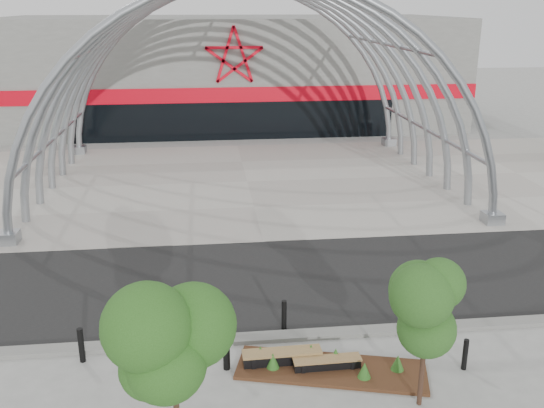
# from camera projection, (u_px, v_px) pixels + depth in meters

# --- Properties ---
(ground) EXTENTS (140.00, 140.00, 0.00)m
(ground) POSITION_uv_depth(u_px,v_px,m) (288.00, 333.00, 17.45)
(ground) COLOR gray
(ground) RESTS_ON ground
(road) EXTENTS (140.00, 7.00, 0.02)m
(road) POSITION_uv_depth(u_px,v_px,m) (274.00, 280.00, 20.74)
(road) COLOR black
(road) RESTS_ON ground
(forecourt) EXTENTS (60.00, 17.00, 0.04)m
(forecourt) POSITION_uv_depth(u_px,v_px,m) (247.00, 182.00, 32.04)
(forecourt) COLOR #A59E95
(forecourt) RESTS_ON ground
(kerb) EXTENTS (60.00, 0.50, 0.12)m
(kerb) POSITION_uv_depth(u_px,v_px,m) (289.00, 336.00, 17.19)
(kerb) COLOR slate
(kerb) RESTS_ON ground
(arena_building) EXTENTS (34.00, 15.24, 8.00)m
(arena_building) POSITION_uv_depth(u_px,v_px,m) (229.00, 70.00, 47.70)
(arena_building) COLOR slate
(arena_building) RESTS_ON ground
(vault_canopy) EXTENTS (20.80, 15.80, 20.36)m
(vault_canopy) POSITION_uv_depth(u_px,v_px,m) (247.00, 182.00, 32.04)
(vault_canopy) COLOR gray
(vault_canopy) RESTS_ON ground
(planting_bed) EXTENTS (5.08, 2.70, 0.51)m
(planting_bed) POSITION_uv_depth(u_px,v_px,m) (329.00, 366.00, 15.64)
(planting_bed) COLOR #3C2014
(planting_bed) RESTS_ON ground
(street_tree_0) EXTENTS (1.69, 1.69, 3.86)m
(street_tree_0) POSITION_uv_depth(u_px,v_px,m) (173.00, 344.00, 11.72)
(street_tree_0) COLOR black
(street_tree_0) RESTS_ON ground
(street_tree_1) EXTENTS (1.48, 1.48, 3.50)m
(street_tree_1) POSITION_uv_depth(u_px,v_px,m) (428.00, 310.00, 13.58)
(street_tree_1) COLOR black
(street_tree_1) RESTS_ON ground
(bench_0) EXTENTS (2.09, 0.50, 0.44)m
(bench_0) POSITION_uv_depth(u_px,v_px,m) (282.00, 358.00, 15.83)
(bench_0) COLOR black
(bench_0) RESTS_ON ground
(bench_1) EXTENTS (1.77, 0.42, 0.37)m
(bench_1) POSITION_uv_depth(u_px,v_px,m) (327.00, 364.00, 15.62)
(bench_1) COLOR black
(bench_1) RESTS_ON ground
(bollard_0) EXTENTS (0.16, 0.16, 0.98)m
(bollard_0) POSITION_uv_depth(u_px,v_px,m) (81.00, 345.00, 15.92)
(bollard_0) COLOR black
(bollard_0) RESTS_ON ground
(bollard_1) EXTENTS (0.15, 0.15, 0.92)m
(bollard_1) POSITION_uv_depth(u_px,v_px,m) (284.00, 315.00, 17.51)
(bollard_1) COLOR black
(bollard_1) RESTS_ON ground
(bollard_2) EXTENTS (0.18, 0.18, 1.12)m
(bollard_2) POSITION_uv_depth(u_px,v_px,m) (226.00, 350.00, 15.57)
(bollard_2) COLOR black
(bollard_2) RESTS_ON ground
(bollard_3) EXTENTS (0.17, 0.17, 1.06)m
(bollard_3) POSITION_uv_depth(u_px,v_px,m) (416.00, 331.00, 16.53)
(bollard_3) COLOR black
(bollard_3) RESTS_ON ground
(bollard_4) EXTENTS (0.14, 0.14, 0.86)m
(bollard_4) POSITION_uv_depth(u_px,v_px,m) (465.00, 354.00, 15.61)
(bollard_4) COLOR black
(bollard_4) RESTS_ON ground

